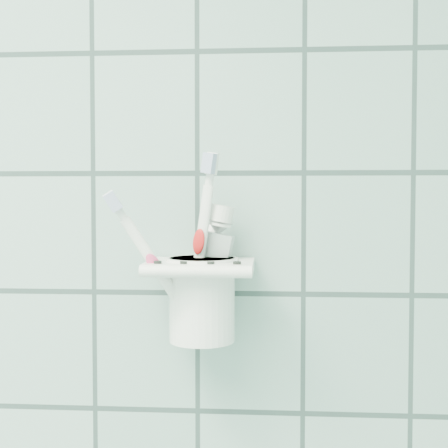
% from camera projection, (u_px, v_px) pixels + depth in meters
% --- Properties ---
extents(holder_bracket, '(0.12, 0.10, 0.04)m').
position_uv_depth(holder_bracket, '(201.00, 268.00, 0.70)').
color(holder_bracket, white).
rests_on(holder_bracket, wall_back).
extents(cup, '(0.08, 0.08, 0.09)m').
position_uv_depth(cup, '(202.00, 296.00, 0.70)').
color(cup, white).
rests_on(cup, holder_bracket).
extents(toothbrush_pink, '(0.09, 0.04, 0.18)m').
position_uv_depth(toothbrush_pink, '(200.00, 250.00, 0.69)').
color(toothbrush_pink, white).
rests_on(toothbrush_pink, cup).
extents(toothbrush_blue, '(0.03, 0.08, 0.20)m').
position_uv_depth(toothbrush_blue, '(196.00, 243.00, 0.69)').
color(toothbrush_blue, white).
rests_on(toothbrush_blue, cup).
extents(toothbrush_orange, '(0.04, 0.03, 0.20)m').
position_uv_depth(toothbrush_orange, '(189.00, 241.00, 0.71)').
color(toothbrush_orange, white).
rests_on(toothbrush_orange, cup).
extents(toothpaste_tube, '(0.06, 0.04, 0.15)m').
position_uv_depth(toothpaste_tube, '(199.00, 258.00, 0.71)').
color(toothpaste_tube, silver).
rests_on(toothpaste_tube, cup).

